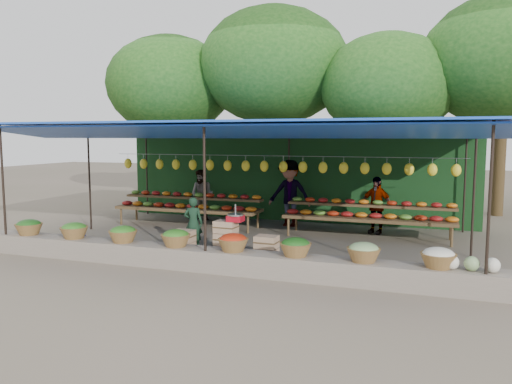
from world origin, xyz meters
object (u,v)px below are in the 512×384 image
(crate_counter, at_px, (225,242))
(weighing_scale, at_px, (236,217))
(blue_crate_front, at_px, (71,244))
(blue_crate_back, at_px, (64,243))
(vendor_seated, at_px, (193,223))

(crate_counter, distance_m, weighing_scale, 0.60)
(blue_crate_front, relative_size, blue_crate_back, 1.27)
(vendor_seated, xyz_separation_m, blue_crate_back, (-2.80, -0.94, -0.46))
(crate_counter, relative_size, blue_crate_back, 5.41)
(crate_counter, relative_size, blue_crate_front, 4.25)
(weighing_scale, relative_size, blue_crate_front, 0.65)
(vendor_seated, bearing_deg, crate_counter, 142.98)
(crate_counter, xyz_separation_m, blue_crate_back, (-3.74, -0.51, -0.18))
(vendor_seated, bearing_deg, weighing_scale, 147.65)
(blue_crate_front, bearing_deg, vendor_seated, 1.29)
(crate_counter, height_order, blue_crate_back, crate_counter)
(weighing_scale, relative_size, blue_crate_back, 0.83)
(crate_counter, distance_m, blue_crate_back, 3.78)
(weighing_scale, height_order, blue_crate_front, weighing_scale)
(crate_counter, bearing_deg, weighing_scale, 0.00)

